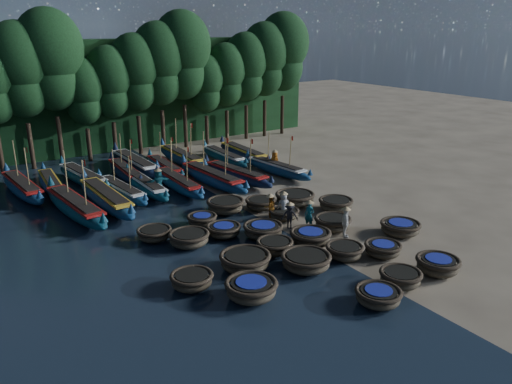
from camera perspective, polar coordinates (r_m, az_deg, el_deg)
ground at (r=29.99m, az=0.97°, el=-3.29°), size 120.00×120.00×0.00m
foliage_wall at (r=49.39m, az=-15.04°, el=10.72°), size 40.00×3.00×10.00m
coracle_2 at (r=21.86m, az=13.80°, el=-11.45°), size 1.99×1.99×0.70m
coracle_3 at (r=23.48m, az=16.18°, el=-9.39°), size 2.26×2.26×0.75m
coracle_4 at (r=25.12m, az=20.07°, el=-7.81°), size 2.21×2.21×0.81m
coracle_5 at (r=21.60m, az=-0.55°, el=-10.99°), size 2.74×2.74×0.84m
coracle_6 at (r=24.12m, az=5.74°, el=-7.85°), size 2.84×2.84×0.80m
coracle_7 at (r=25.53m, az=10.09°, el=-6.64°), size 2.29×2.29×0.71m
coracle_8 at (r=26.18m, az=14.29°, el=-6.30°), size 2.08×2.08×0.69m
coracle_9 at (r=29.02m, az=16.16°, el=-3.91°), size 2.29×2.29×0.74m
coracle_10 at (r=22.62m, az=-7.35°, el=-9.93°), size 2.17×2.17×0.72m
coracle_11 at (r=24.01m, az=-1.25°, el=-7.84°), size 2.50×2.50×0.83m
coracle_12 at (r=25.63m, az=2.17°, el=-6.19°), size 2.01×2.01×0.74m
coracle_13 at (r=26.63m, az=6.25°, el=-5.16°), size 2.64×2.64×0.85m
coracle_14 at (r=28.72m, az=8.77°, el=-3.51°), size 2.57×2.57×0.83m
coracle_15 at (r=26.70m, az=-7.65°, el=-5.26°), size 2.18×2.18×0.78m
coracle_16 at (r=27.69m, az=-3.72°, el=-4.34°), size 2.20×2.20×0.69m
coracle_17 at (r=27.52m, az=0.83°, el=-4.34°), size 2.32×2.32×0.77m
coracle_18 at (r=30.13m, az=3.24°, el=-2.46°), size 1.94×1.94×0.64m
coracle_19 at (r=31.82m, az=9.11°, el=-1.36°), size 2.38×2.38×0.79m
coracle_20 at (r=27.74m, az=-11.55°, el=-4.66°), size 1.94×1.94×0.68m
coracle_21 at (r=29.26m, az=-6.19°, el=-3.14°), size 1.96×1.96×0.67m
coracle_22 at (r=31.16m, az=-3.50°, el=-1.52°), size 2.75×2.75×0.85m
coracle_23 at (r=31.67m, az=0.51°, el=-1.30°), size 2.13×2.13×0.71m
coracle_24 at (r=32.47m, az=4.47°, el=-0.71°), size 2.82×2.82×0.85m
long_boat_1 at (r=32.46m, az=-19.97°, el=-1.56°), size 2.44×9.11×3.89m
long_boat_2 at (r=33.47m, az=-16.77°, el=-0.64°), size 1.83×9.12×1.61m
long_boat_3 at (r=35.11m, az=-15.19°, el=0.20°), size 2.05×7.40×3.16m
long_boat_4 at (r=35.68m, az=-12.51°, el=0.72°), size 1.37×7.57×1.33m
long_boat_5 at (r=35.87m, az=-8.93°, el=1.08°), size 1.55×7.98×3.39m
long_boat_6 at (r=36.57m, az=-5.03°, el=1.68°), size 2.07×8.92×3.79m
long_boat_7 at (r=37.45m, az=-2.23°, el=2.05°), size 2.41×8.07×3.45m
long_boat_8 at (r=39.17m, az=2.38°, el=2.75°), size 2.06×7.69×3.28m
long_boat_9 at (r=37.91m, az=-25.15°, el=0.52°), size 2.22×8.52×3.63m
long_boat_10 at (r=38.23m, az=-22.37°, el=0.90°), size 1.76×7.37×1.30m
long_boat_11 at (r=38.83m, az=-19.15°, el=1.64°), size 2.51×8.25×1.46m
long_boat_12 at (r=39.44m, az=-14.70°, el=2.26°), size 1.72×7.73×3.29m
long_boat_13 at (r=41.21m, az=-13.69°, el=3.16°), size 1.76×9.19×1.62m
long_boat_14 at (r=40.18m, az=-10.36°, el=2.82°), size 1.66×7.35×3.12m
long_boat_15 at (r=42.57m, az=-8.45°, el=3.94°), size 1.63×8.75×3.72m
long_boat_16 at (r=42.82m, az=-3.69°, el=4.08°), size 1.52×7.67×1.35m
long_boat_17 at (r=43.63m, az=-1.43°, el=4.45°), size 1.78×8.40×1.48m
fisherman_0 at (r=30.09m, az=3.18°, el=-1.46°), size 0.94×0.80×1.83m
fisherman_1 at (r=28.72m, az=6.10°, el=-2.44°), size 0.56×0.69×1.83m
fisherman_2 at (r=30.00m, az=1.63°, el=-1.62°), size 0.83×0.70×1.71m
fisherman_3 at (r=28.68m, az=3.87°, el=-2.64°), size 1.13×1.03×1.72m
fisherman_4 at (r=27.78m, az=10.19°, el=-3.38°), size 0.93×1.05×1.91m
fisherman_5 at (r=34.94m, az=-11.06°, el=1.15°), size 1.67×0.56×1.99m
fisherman_6 at (r=39.79m, az=2.16°, el=3.59°), size 0.78×0.96×1.91m
tree_3 at (r=43.50m, az=-25.38°, el=12.63°), size 4.92×4.92×11.60m
tree_4 at (r=43.88m, az=-22.48°, el=13.92°), size 5.34×5.34×12.58m
tree_5 at (r=44.64m, az=-19.14°, el=10.84°), size 3.68×3.68×8.68m
tree_6 at (r=45.22m, az=-16.38°, el=12.06°), size 4.09×4.09×9.65m
tree_7 at (r=45.91m, az=-13.67°, el=13.21°), size 4.51×4.51×10.63m
tree_8 at (r=46.71m, az=-11.02°, el=14.30°), size 4.92×4.92×11.60m
tree_9 at (r=47.62m, az=-8.44°, el=15.32°), size 5.34×5.34×12.58m
tree_10 at (r=48.87m, az=-5.80°, el=12.32°), size 3.68×3.68×8.68m
tree_11 at (r=49.93m, az=-3.44°, el=13.28°), size 4.09×4.09×9.65m
tree_12 at (r=51.08m, az=-1.17°, el=14.19°), size 4.51×4.51×10.63m
tree_13 at (r=52.31m, az=1.02°, el=15.03°), size 4.92×4.92×11.60m
tree_14 at (r=53.62m, az=3.12°, el=15.81°), size 5.34×5.34×12.58m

